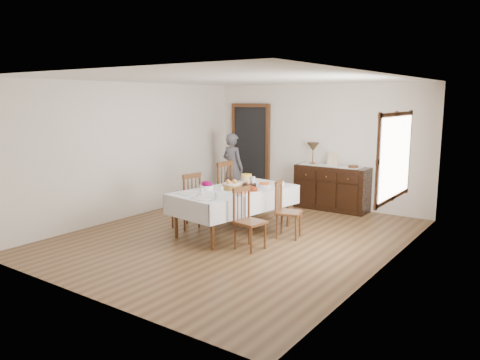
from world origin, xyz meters
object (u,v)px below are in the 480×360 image
Objects in this scene: dining_table at (235,194)px; person at (233,165)px; chair_left_near at (187,200)px; chair_right_far at (286,209)px; chair_left_far at (219,190)px; chair_right_near at (248,218)px; sideboard at (332,188)px; table_lamp at (313,148)px.

dining_table is 1.43× the size of person.
chair_left_near reaches higher than chair_right_far.
chair_right_near is (1.47, -1.17, -0.09)m from chair_left_far.
dining_table is at bearing 116.69° from chair_left_near.
chair_left_near is 1.57m from chair_right_near.
sideboard reaches higher than dining_table.
chair_right_near is at bearing 86.06° from chair_left_near.
chair_right_near is 3.29m from table_lamp.
sideboard is at bearing 84.07° from dining_table.
person is (-0.73, 1.45, 0.25)m from chair_left_far.
sideboard is (-0.21, 2.28, -0.02)m from chair_right_far.
dining_table is at bearing 90.31° from chair_right_far.
person is 3.57× the size of table_lamp.
chair_left_near is at bearing -118.31° from sideboard.
chair_left_near is 1.05× the size of chair_right_near.
chair_right_far is (0.87, 0.25, -0.18)m from dining_table.
person reaches higher than dining_table.
person reaches higher than sideboard.
dining_table is at bearing 133.06° from person.
chair_left_far is 0.74× the size of sideboard.
chair_left_far is 2.33m from table_lamp.
person is at bearing 47.19° from chair_right_near.
table_lamp reaches higher than chair_right_far.
chair_right_near is 0.58× the size of person.
chair_right_near is 3.14m from sideboard.
chair_left_far is 1.18× the size of chair_right_far.
table_lamp is at bearing 177.99° from sideboard.
chair_right_far is at bearing 149.68° from person.
table_lamp is at bearing 0.79° from chair_right_far.
chair_left_far is at bearing -116.22° from table_lamp.
person is (-2.19, 2.62, 0.34)m from chair_right_near.
chair_left_far is at bearing 58.69° from chair_right_near.
chair_left_near is (-0.84, -0.28, -0.16)m from dining_table.
chair_right_far reaches higher than sideboard.
person is (-2.17, -0.52, 0.36)m from sideboard.
sideboard is at bearing 7.73° from chair_right_near.
chair_left_near is 0.66× the size of sideboard.
dining_table is 0.92m from chair_right_far.
chair_right_near is at bearing 136.11° from person.
chair_right_far is 2.97m from person.
dining_table is at bearing 55.45° from chair_right_near.
chair_right_near is 0.63× the size of sideboard.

